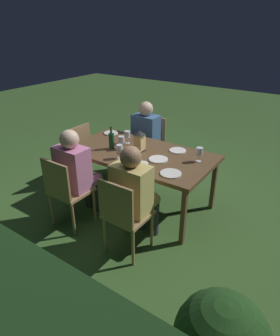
{
  "coord_description": "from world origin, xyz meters",
  "views": [
    {
      "loc": [
        -1.88,
        2.74,
        2.17
      ],
      "look_at": [
        0.0,
        0.0,
        0.51
      ],
      "focal_mm": 31.42,
      "sensor_mm": 36.0,
      "label": 1
    }
  ],
  "objects_px": {
    "chair_side_right_b": "(66,190)",
    "wine_glass_a": "(127,135)",
    "chair_side_right_a": "(124,214)",
    "bowl_bread": "(142,165)",
    "plate_d": "(111,133)",
    "chair_head_far": "(75,150)",
    "chair_side_left_b": "(150,142)",
    "person_in_blue": "(143,137)",
    "plate_a": "(158,159)",
    "bowl_olives": "(73,146)",
    "lantern_centerpiece": "(139,140)",
    "person_in_pink": "(77,171)",
    "person_in_mustard": "(135,192)",
    "plate_b": "(178,151)",
    "green_bottle_on_table": "(112,140)",
    "wine_glass_d": "(121,140)",
    "wine_glass_b": "(120,149)",
    "dining_table": "(140,156)",
    "plate_c": "(171,173)",
    "wine_glass_c": "(199,152)"
  },
  "relations": [
    {
      "from": "wine_glass_a",
      "to": "plate_d",
      "type": "distance_m",
      "value": 0.47
    },
    {
      "from": "plate_a",
      "to": "person_in_pink",
      "type": "bearing_deg",
      "value": 40.67
    },
    {
      "from": "green_bottle_on_table",
      "to": "wine_glass_d",
      "type": "bearing_deg",
      "value": -153.19
    },
    {
      "from": "plate_d",
      "to": "chair_side_right_b",
      "type": "bearing_deg",
      "value": 104.97
    },
    {
      "from": "lantern_centerpiece",
      "to": "wine_glass_c",
      "type": "bearing_deg",
      "value": -170.08
    },
    {
      "from": "wine_glass_d",
      "to": "chair_side_left_b",
      "type": "bearing_deg",
      "value": -80.21
    },
    {
      "from": "wine_glass_a",
      "to": "plate_c",
      "type": "xyz_separation_m",
      "value": [
        -0.9,
        0.45,
        -0.11
      ]
    },
    {
      "from": "plate_d",
      "to": "bowl_bread",
      "type": "bearing_deg",
      "value": 146.72
    },
    {
      "from": "chair_head_far",
      "to": "chair_side_right_b",
      "type": "relative_size",
      "value": 1.0
    },
    {
      "from": "chair_side_right_b",
      "to": "wine_glass_a",
      "type": "distance_m",
      "value": 1.09
    },
    {
      "from": "person_in_pink",
      "to": "wine_glass_d",
      "type": "bearing_deg",
      "value": -104.16
    },
    {
      "from": "plate_a",
      "to": "dining_table",
      "type": "bearing_deg",
      "value": -12.76
    },
    {
      "from": "bowl_bread",
      "to": "plate_d",
      "type": "bearing_deg",
      "value": -33.28
    },
    {
      "from": "lantern_centerpiece",
      "to": "plate_b",
      "type": "height_order",
      "value": "lantern_centerpiece"
    },
    {
      "from": "chair_head_far",
      "to": "person_in_mustard",
      "type": "xyz_separation_m",
      "value": [
        -1.56,
        0.68,
        0.15
      ]
    },
    {
      "from": "lantern_centerpiece",
      "to": "plate_a",
      "type": "relative_size",
      "value": 1.19
    },
    {
      "from": "plate_d",
      "to": "wine_glass_b",
      "type": "bearing_deg",
      "value": 136.28
    },
    {
      "from": "lantern_centerpiece",
      "to": "bowl_bread",
      "type": "relative_size",
      "value": 2.03
    },
    {
      "from": "wine_glass_a",
      "to": "chair_side_right_a",
      "type": "bearing_deg",
      "value": 124.7
    },
    {
      "from": "chair_side_left_b",
      "to": "person_in_mustard",
      "type": "relative_size",
      "value": 0.76
    },
    {
      "from": "wine_glass_d",
      "to": "lantern_centerpiece",
      "type": "bearing_deg",
      "value": -159.66
    },
    {
      "from": "person_in_blue",
      "to": "chair_side_right_a",
      "type": "xyz_separation_m",
      "value": [
        -0.81,
        1.56,
        -0.15
      ]
    },
    {
      "from": "person_in_mustard",
      "to": "wine_glass_c",
      "type": "xyz_separation_m",
      "value": [
        -0.3,
        -0.84,
        0.21
      ]
    },
    {
      "from": "chair_side_right_b",
      "to": "chair_side_right_a",
      "type": "bearing_deg",
      "value": 180.0
    },
    {
      "from": "chair_side_right_a",
      "to": "wine_glass_a",
      "type": "distance_m",
      "value": 1.3
    },
    {
      "from": "chair_side_right_a",
      "to": "plate_b",
      "type": "xyz_separation_m",
      "value": [
        0.04,
        -1.17,
        0.25
      ]
    },
    {
      "from": "person_in_blue",
      "to": "wine_glass_b",
      "type": "xyz_separation_m",
      "value": [
        -0.31,
        0.96,
        0.21
      ]
    },
    {
      "from": "plate_c",
      "to": "wine_glass_b",
      "type": "bearing_deg",
      "value": -1.38
    },
    {
      "from": "lantern_centerpiece",
      "to": "plate_d",
      "type": "bearing_deg",
      "value": -22.6
    },
    {
      "from": "person_in_blue",
      "to": "plate_a",
      "type": "relative_size",
      "value": 5.15
    },
    {
      "from": "plate_b",
      "to": "plate_d",
      "type": "bearing_deg",
      "value": -1.72
    },
    {
      "from": "bowl_bread",
      "to": "chair_side_right_b",
      "type": "bearing_deg",
      "value": 40.26
    },
    {
      "from": "plate_a",
      "to": "wine_glass_a",
      "type": "bearing_deg",
      "value": -19.87
    },
    {
      "from": "chair_head_far",
      "to": "chair_side_left_b",
      "type": "distance_m",
      "value": 1.15
    },
    {
      "from": "chair_side_right_a",
      "to": "green_bottle_on_table",
      "type": "relative_size",
      "value": 3.0
    },
    {
      "from": "plate_b",
      "to": "bowl_olives",
      "type": "bearing_deg",
      "value": 29.62
    },
    {
      "from": "green_bottle_on_table",
      "to": "bowl_olives",
      "type": "distance_m",
      "value": 0.5
    },
    {
      "from": "lantern_centerpiece",
      "to": "bowl_bread",
      "type": "bearing_deg",
      "value": 128.6
    },
    {
      "from": "lantern_centerpiece",
      "to": "wine_glass_d",
      "type": "distance_m",
      "value": 0.23
    },
    {
      "from": "chair_side_right_a",
      "to": "wine_glass_d",
      "type": "relative_size",
      "value": 5.15
    },
    {
      "from": "chair_head_far",
      "to": "chair_side_right_a",
      "type": "relative_size",
      "value": 1.0
    },
    {
      "from": "person_in_pink",
      "to": "bowl_bread",
      "type": "height_order",
      "value": "person_in_pink"
    },
    {
      "from": "chair_side_left_b",
      "to": "chair_head_far",
      "type": "bearing_deg",
      "value": 49.62
    },
    {
      "from": "plate_d",
      "to": "bowl_olives",
      "type": "bearing_deg",
      "value": 85.74
    },
    {
      "from": "wine_glass_d",
      "to": "bowl_bread",
      "type": "height_order",
      "value": "wine_glass_d"
    },
    {
      "from": "person_in_pink",
      "to": "wine_glass_a",
      "type": "relative_size",
      "value": 6.8
    },
    {
      "from": "chair_side_right_a",
      "to": "wine_glass_c",
      "type": "bearing_deg",
      "value": -106.17
    },
    {
      "from": "wine_glass_c",
      "to": "plate_d",
      "type": "relative_size",
      "value": 0.84
    },
    {
      "from": "person_in_blue",
      "to": "plate_a",
      "type": "bearing_deg",
      "value": 133.51
    },
    {
      "from": "plate_a",
      "to": "plate_c",
      "type": "bearing_deg",
      "value": 141.83
    }
  ]
}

